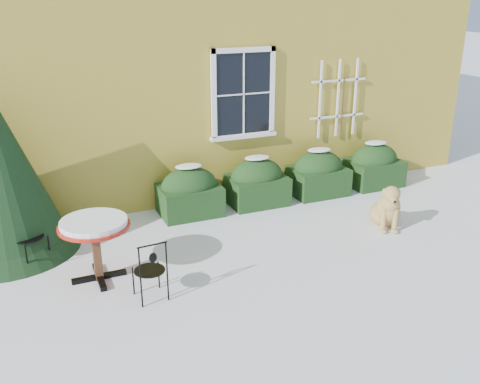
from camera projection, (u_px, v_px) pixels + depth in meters
name	position (u px, v px, depth m)	size (l,w,h in m)	color
ground	(268.00, 276.00, 7.40)	(80.00, 80.00, 0.00)	white
house	(138.00, 14.00, 12.30)	(12.40, 8.40, 6.40)	gold
hedge_row	(288.00, 178.00, 10.06)	(4.95, 0.80, 0.91)	black
bistro_table	(94.00, 230.00, 7.07)	(0.95, 0.95, 0.88)	black
patio_chair_near	(150.00, 270.00, 6.71)	(0.40, 0.40, 0.83)	black
patio_chair_far	(26.00, 235.00, 7.59)	(0.56, 0.55, 0.91)	black
dog	(387.00, 209.00, 8.83)	(0.69, 0.86, 0.81)	tan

